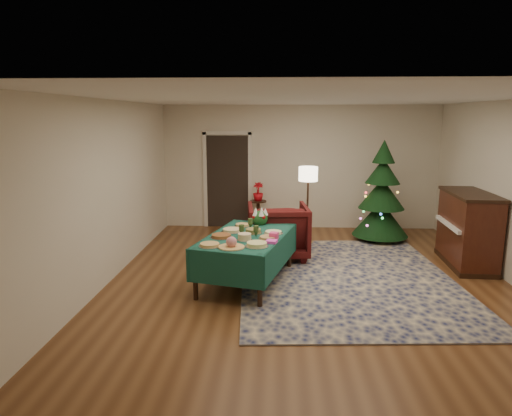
{
  "coord_description": "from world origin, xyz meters",
  "views": [
    {
      "loc": [
        -0.46,
        -6.54,
        2.45
      ],
      "look_at": [
        -0.84,
        1.06,
        0.92
      ],
      "focal_mm": 32.0,
      "sensor_mm": 36.0,
      "label": 1
    }
  ],
  "objects_px": {
    "buffet_table": "(247,245)",
    "piano": "(468,230)",
    "armchair": "(278,228)",
    "floor_lamp": "(308,179)",
    "side_table": "(258,216)",
    "gift_box": "(274,236)",
    "christmas_tree": "(382,196)",
    "potted_plant": "(258,196)"
  },
  "relations": [
    {
      "from": "potted_plant",
      "to": "christmas_tree",
      "type": "distance_m",
      "value": 2.59
    },
    {
      "from": "floor_lamp",
      "to": "piano",
      "type": "relative_size",
      "value": 1.03
    },
    {
      "from": "armchair",
      "to": "piano",
      "type": "bearing_deg",
      "value": 169.8
    },
    {
      "from": "floor_lamp",
      "to": "piano",
      "type": "height_order",
      "value": "floor_lamp"
    },
    {
      "from": "floor_lamp",
      "to": "piano",
      "type": "xyz_separation_m",
      "value": [
        2.58,
        -1.22,
        -0.68
      ]
    },
    {
      "from": "side_table",
      "to": "gift_box",
      "type": "bearing_deg",
      "value": -83.6
    },
    {
      "from": "piano",
      "to": "floor_lamp",
      "type": "bearing_deg",
      "value": 154.6
    },
    {
      "from": "armchair",
      "to": "gift_box",
      "type": "bearing_deg",
      "value": 82.58
    },
    {
      "from": "buffet_table",
      "to": "potted_plant",
      "type": "height_order",
      "value": "potted_plant"
    },
    {
      "from": "buffet_table",
      "to": "potted_plant",
      "type": "relative_size",
      "value": 5.22
    },
    {
      "from": "buffet_table",
      "to": "christmas_tree",
      "type": "relative_size",
      "value": 1.04
    },
    {
      "from": "potted_plant",
      "to": "christmas_tree",
      "type": "bearing_deg",
      "value": -15.55
    },
    {
      "from": "side_table",
      "to": "potted_plant",
      "type": "bearing_deg",
      "value": 180.0
    },
    {
      "from": "armchair",
      "to": "christmas_tree",
      "type": "bearing_deg",
      "value": -153.66
    },
    {
      "from": "side_table",
      "to": "piano",
      "type": "height_order",
      "value": "piano"
    },
    {
      "from": "armchair",
      "to": "potted_plant",
      "type": "distance_m",
      "value": 2.02
    },
    {
      "from": "armchair",
      "to": "piano",
      "type": "xyz_separation_m",
      "value": [
        3.15,
        -0.27,
        0.08
      ]
    },
    {
      "from": "buffet_table",
      "to": "piano",
      "type": "relative_size",
      "value": 1.43
    },
    {
      "from": "christmas_tree",
      "to": "piano",
      "type": "bearing_deg",
      "value": -54.57
    },
    {
      "from": "buffet_table",
      "to": "piano",
      "type": "distance_m",
      "value": 3.74
    },
    {
      "from": "buffet_table",
      "to": "floor_lamp",
      "type": "relative_size",
      "value": 1.38
    },
    {
      "from": "piano",
      "to": "armchair",
      "type": "bearing_deg",
      "value": 175.06
    },
    {
      "from": "potted_plant",
      "to": "piano",
      "type": "xyz_separation_m",
      "value": [
        3.59,
        -2.23,
        -0.16
      ]
    },
    {
      "from": "armchair",
      "to": "piano",
      "type": "height_order",
      "value": "piano"
    },
    {
      "from": "piano",
      "to": "potted_plant",
      "type": "bearing_deg",
      "value": 148.12
    },
    {
      "from": "floor_lamp",
      "to": "christmas_tree",
      "type": "relative_size",
      "value": 0.75
    },
    {
      "from": "buffet_table",
      "to": "christmas_tree",
      "type": "height_order",
      "value": "christmas_tree"
    },
    {
      "from": "potted_plant",
      "to": "piano",
      "type": "height_order",
      "value": "piano"
    },
    {
      "from": "buffet_table",
      "to": "gift_box",
      "type": "bearing_deg",
      "value": -25.53
    },
    {
      "from": "christmas_tree",
      "to": "armchair",
      "type": "bearing_deg",
      "value": -148.39
    },
    {
      "from": "armchair",
      "to": "christmas_tree",
      "type": "height_order",
      "value": "christmas_tree"
    },
    {
      "from": "armchair",
      "to": "floor_lamp",
      "type": "height_order",
      "value": "floor_lamp"
    },
    {
      "from": "buffet_table",
      "to": "potted_plant",
      "type": "bearing_deg",
      "value": 89.67
    },
    {
      "from": "buffet_table",
      "to": "piano",
      "type": "xyz_separation_m",
      "value": [
        3.61,
        0.99,
        0.02
      ]
    },
    {
      "from": "side_table",
      "to": "potted_plant",
      "type": "xyz_separation_m",
      "value": [
        -0.0,
        0.0,
        0.45
      ]
    },
    {
      "from": "armchair",
      "to": "side_table",
      "type": "bearing_deg",
      "value": -82.67
    },
    {
      "from": "christmas_tree",
      "to": "piano",
      "type": "xyz_separation_m",
      "value": [
        1.09,
        -1.54,
        -0.3
      ]
    },
    {
      "from": "gift_box",
      "to": "armchair",
      "type": "relative_size",
      "value": 0.11
    },
    {
      "from": "side_table",
      "to": "christmas_tree",
      "type": "relative_size",
      "value": 0.33
    },
    {
      "from": "buffet_table",
      "to": "piano",
      "type": "height_order",
      "value": "piano"
    },
    {
      "from": "armchair",
      "to": "floor_lamp",
      "type": "bearing_deg",
      "value": -126.25
    },
    {
      "from": "potted_plant",
      "to": "christmas_tree",
      "type": "xyz_separation_m",
      "value": [
        2.49,
        -0.69,
        0.14
      ]
    }
  ]
}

